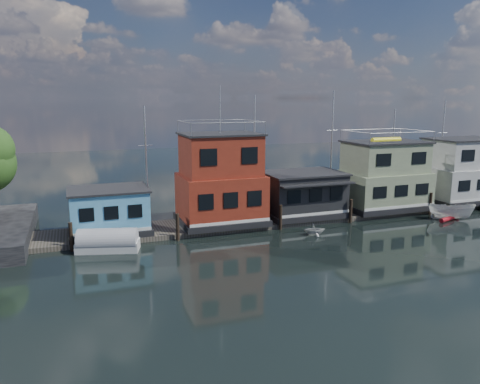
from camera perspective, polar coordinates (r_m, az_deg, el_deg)
name	(u,v)px	position (r m, az deg, el deg)	size (l,w,h in m)	color
ground	(385,258)	(35.15, 17.30, -7.72)	(160.00, 160.00, 0.00)	black
dock	(307,216)	(44.80, 8.11, -2.94)	(48.00, 5.00, 0.40)	#595147
houseboat_blue	(109,211)	(39.45, -15.65, -2.22)	(6.40, 4.90, 3.66)	black
houseboat_red	(221,181)	(40.77, -2.37, 1.35)	(7.40, 5.90, 11.86)	black
houseboat_dark	(303,194)	(44.07, 7.63, -0.21)	(7.40, 6.10, 4.06)	black
houseboat_green	(384,176)	(48.63, 17.14, 1.82)	(8.40, 5.90, 7.03)	black
houseboat_white	(463,171)	(55.16, 25.51, 2.28)	(8.40, 5.90, 6.66)	black
pilings	(318,214)	(42.05, 9.52, -2.67)	(42.28, 0.28, 2.20)	#2D2116
background_masts	(321,151)	(51.30, 9.88, 4.89)	(36.40, 0.16, 12.00)	silver
tarp_runabout	(108,242)	(36.31, -15.81, -5.89)	(4.82, 2.88, 1.83)	silver
dinghy_white	(314,229)	(39.47, 9.04, -4.50)	(1.60, 1.85, 0.98)	silver
red_kayak	(449,218)	(47.71, 24.16, -2.95)	(0.42, 0.42, 2.89)	#AE121D
motorboat	(451,211)	(48.01, 24.38, -2.17)	(1.54, 4.11, 1.59)	silver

